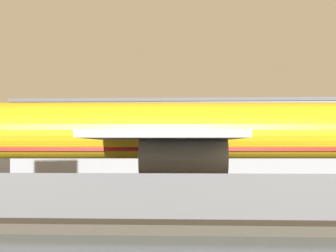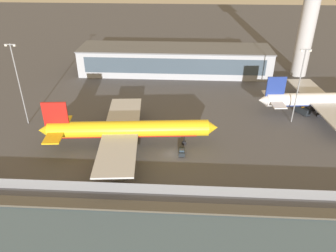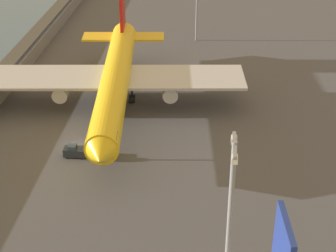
{
  "view_description": "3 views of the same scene",
  "coord_description": "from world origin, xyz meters",
  "views": [
    {
      "loc": [
        -7.89,
        -58.55,
        4.16
      ],
      "look_at": [
        -13.95,
        7.11,
        5.81
      ],
      "focal_mm": 85.0,
      "sensor_mm": 36.0,
      "label": 1
    },
    {
      "loc": [
        3.11,
        -71.94,
        48.44
      ],
      "look_at": [
        -1.62,
        10.38,
        2.62
      ],
      "focal_mm": 35.0,
      "sensor_mm": 36.0,
      "label": 2
    },
    {
      "loc": [
        67.27,
        18.53,
        41.06
      ],
      "look_at": [
        -1.04,
        12.44,
        3.4
      ],
      "focal_mm": 60.0,
      "sensor_mm": 36.0,
      "label": 3
    }
  ],
  "objects": [
    {
      "name": "shoreline_seawall",
      "position": [
        0.0,
        -20.5,
        0.25
      ],
      "size": [
        320.0,
        3.0,
        0.5
      ],
      "color": "#474238",
      "rests_on": "ground"
    },
    {
      "name": "ops_van",
      "position": [
        41.24,
        26.11,
        1.28
      ],
      "size": [
        4.57,
        5.51,
        2.48
      ],
      "color": "#1E2328",
      "rests_on": "ground"
    },
    {
      "name": "apron_light_mast_apron_west",
      "position": [
        36.39,
        20.03,
        12.85
      ],
      "size": [
        3.2,
        0.4,
        23.1
      ],
      "color": "gray",
      "rests_on": "ground"
    },
    {
      "name": "passenger_jet_white",
      "position": [
        47.85,
        26.32,
        4.97
      ],
      "size": [
        44.55,
        38.39,
        13.02
      ],
      "color": "white",
      "rests_on": "ground"
    },
    {
      "name": "ground_plane",
      "position": [
        0.0,
        0.0,
        0.0
      ],
      "size": [
        500.0,
        500.0,
        0.0
      ],
      "primitive_type": "plane",
      "color": "#4C4C51"
    },
    {
      "name": "cargo_jet_yellow",
      "position": [
        -12.43,
        3.18,
        5.17
      ],
      "size": [
        47.91,
        41.46,
        13.56
      ],
      "color": "yellow",
      "rests_on": "ground"
    },
    {
      "name": "perimeter_fence",
      "position": [
        0.0,
        -16.0,
        1.34
      ],
      "size": [
        280.0,
        0.1,
        2.68
      ],
      "color": "slate",
      "rests_on": "ground"
    },
    {
      "name": "baggage_tug",
      "position": [
        2.62,
        -0.09,
        0.81
      ],
      "size": [
        1.65,
        3.22,
        1.8
      ],
      "color": "#1E2328",
      "rests_on": "ground"
    },
    {
      "name": "apron_light_mast_apron_east",
      "position": [
        -45.2,
        14.42,
        13.72
      ],
      "size": [
        3.2,
        0.4,
        24.81
      ],
      "color": "gray",
      "rests_on": "ground"
    },
    {
      "name": "terminal_building",
      "position": [
        -1.74,
        62.83,
        5.53
      ],
      "size": [
        79.73,
        18.24,
        11.03
      ],
      "color": "#9EA3AD",
      "rests_on": "ground"
    },
    {
      "name": "control_tower",
      "position": [
        50.51,
        63.02,
        23.84
      ],
      "size": [
        12.55,
        12.55,
        41.39
      ],
      "color": "#ADADB2",
      "rests_on": "ground"
    }
  ]
}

